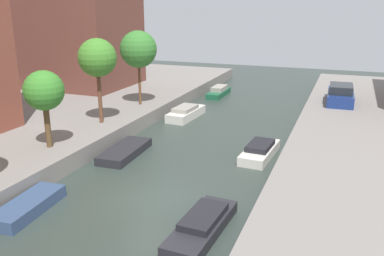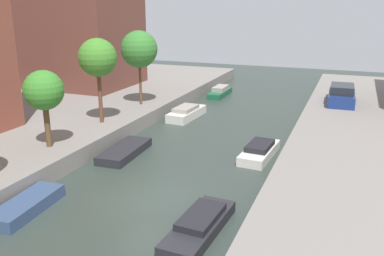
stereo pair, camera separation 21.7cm
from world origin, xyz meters
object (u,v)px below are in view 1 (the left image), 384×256
at_px(moored_boat_left_4, 186,113).
at_px(moored_boat_left_5, 219,92).
at_px(street_tree_3, 44,91).
at_px(street_tree_4, 97,58).
at_px(moored_boat_right_2, 202,225).
at_px(moored_boat_left_2, 28,206).
at_px(moored_boat_right_3, 260,151).
at_px(parked_car, 340,95).
at_px(moored_boat_left_3, 125,151).
at_px(street_tree_5, 138,49).

xyz_separation_m(moored_boat_left_4, moored_boat_left_5, (-0.02, 8.44, -0.03)).
bearing_deg(street_tree_3, moored_boat_left_4, 73.52).
height_order(street_tree_4, moored_boat_left_5, street_tree_4).
relative_size(moored_boat_left_4, moored_boat_right_2, 0.95).
relative_size(street_tree_3, moored_boat_left_2, 1.12).
relative_size(moored_boat_right_2, moored_boat_right_3, 1.10).
bearing_deg(moored_boat_right_3, street_tree_3, -153.41).
xyz_separation_m(street_tree_4, moored_boat_left_4, (3.36, 6.32, -4.73)).
bearing_deg(moored_boat_left_4, moored_boat_right_2, -66.08).
distance_m(street_tree_4, moored_boat_right_3, 11.42).
xyz_separation_m(street_tree_4, parked_car, (14.21, 11.36, -3.52)).
relative_size(street_tree_3, moored_boat_left_3, 0.99).
bearing_deg(moored_boat_right_3, parked_car, 71.07).
relative_size(parked_car, moored_boat_right_2, 1.08).
xyz_separation_m(street_tree_5, moored_boat_left_3, (3.06, -7.76, -4.90)).
relative_size(street_tree_5, moored_boat_left_5, 1.36).
bearing_deg(street_tree_5, street_tree_3, -90.00).
bearing_deg(street_tree_4, moored_boat_left_2, -74.70).
height_order(moored_boat_left_2, moored_boat_left_5, moored_boat_left_5).
relative_size(street_tree_4, moored_boat_left_5, 1.32).
height_order(street_tree_5, moored_boat_left_2, street_tree_5).
relative_size(street_tree_4, moored_boat_left_3, 1.28).
relative_size(street_tree_4, moored_boat_left_2, 1.46).
height_order(street_tree_5, moored_boat_right_2, street_tree_5).
relative_size(street_tree_3, moored_boat_right_2, 0.93).
xyz_separation_m(moored_boat_left_3, moored_boat_left_4, (0.29, 8.72, 0.16)).
distance_m(moored_boat_left_3, moored_boat_right_3, 7.73).
bearing_deg(moored_boat_right_3, moored_boat_left_4, 138.62).
bearing_deg(moored_boat_left_2, moored_boat_right_3, 52.29).
distance_m(street_tree_3, parked_car, 21.83).
bearing_deg(street_tree_4, street_tree_3, -90.00).
xyz_separation_m(street_tree_5, moored_boat_left_2, (2.68, -15.15, -4.86)).
distance_m(parked_car, moored_boat_left_5, 11.45).
distance_m(street_tree_4, moored_boat_left_4, 8.58).
distance_m(moored_boat_left_4, moored_boat_left_5, 8.44).
bearing_deg(parked_car, moored_boat_right_3, -108.93).
distance_m(moored_boat_left_2, moored_boat_left_5, 24.55).
xyz_separation_m(street_tree_3, street_tree_4, (0.00, 5.04, 1.10)).
xyz_separation_m(parked_car, moored_boat_left_5, (-10.87, 3.39, -1.24)).
relative_size(moored_boat_left_3, moored_boat_left_4, 0.99).
bearing_deg(parked_car, moored_boat_left_2, -118.60).
bearing_deg(moored_boat_left_4, moored_boat_left_2, -92.42).
height_order(parked_car, moored_boat_right_2, parked_car).
height_order(street_tree_3, moored_boat_left_4, street_tree_3).
height_order(street_tree_3, moored_boat_right_3, street_tree_3).
xyz_separation_m(street_tree_5, parked_car, (14.21, 6.00, -3.52)).
bearing_deg(moored_boat_left_4, moored_boat_left_5, 90.14).
relative_size(moored_boat_left_2, moored_boat_left_4, 0.88).
bearing_deg(moored_boat_right_3, street_tree_4, -179.17).
bearing_deg(moored_boat_right_2, moored_boat_left_2, -171.52).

